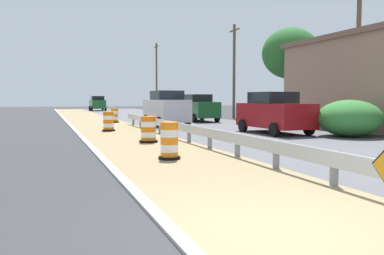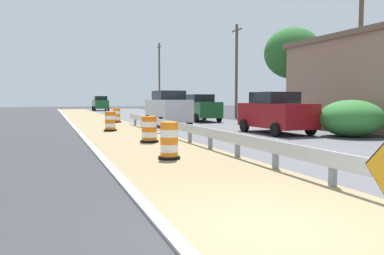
# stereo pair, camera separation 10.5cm
# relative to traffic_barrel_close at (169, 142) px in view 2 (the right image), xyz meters

# --- Properties ---
(ground_plane) EXTENTS (160.00, 160.00, 0.00)m
(ground_plane) POSITION_rel_traffic_barrel_close_xyz_m (-0.51, -6.33, -0.48)
(ground_plane) COLOR #333335
(median_dirt_strip) EXTENTS (3.92, 120.00, 0.01)m
(median_dirt_strip) POSITION_rel_traffic_barrel_close_xyz_m (0.25, -6.33, -0.48)
(median_dirt_strip) COLOR #8E7A56
(median_dirt_strip) RESTS_ON ground
(curb_near_edge) EXTENTS (0.20, 120.00, 0.11)m
(curb_near_edge) POSITION_rel_traffic_barrel_close_xyz_m (-1.81, -6.33, -0.48)
(curb_near_edge) COLOR #ADADA8
(curb_near_edge) RESTS_ON ground
(guardrail_median) EXTENTS (0.18, 41.78, 0.71)m
(guardrail_median) POSITION_rel_traffic_barrel_close_xyz_m (1.97, -5.48, 0.04)
(guardrail_median) COLOR #ADB2B7
(guardrail_median) RESTS_ON ground
(traffic_barrel_close) EXTENTS (0.63, 0.63, 1.06)m
(traffic_barrel_close) POSITION_rel_traffic_barrel_close_xyz_m (0.00, 0.00, 0.00)
(traffic_barrel_close) COLOR orange
(traffic_barrel_close) RESTS_ON ground
(traffic_barrel_mid) EXTENTS (0.73, 0.73, 1.03)m
(traffic_barrel_mid) POSITION_rel_traffic_barrel_close_xyz_m (0.50, 4.38, -0.02)
(traffic_barrel_mid) COLOR orange
(traffic_barrel_mid) RESTS_ON ground
(traffic_barrel_far) EXTENTS (0.69, 0.69, 1.03)m
(traffic_barrel_far) POSITION_rel_traffic_barrel_close_xyz_m (-0.15, 10.30, -0.02)
(traffic_barrel_far) COLOR orange
(traffic_barrel_far) RESTS_ON ground
(traffic_barrel_farther) EXTENTS (0.64, 0.64, 1.02)m
(traffic_barrel_farther) POSITION_rel_traffic_barrel_close_xyz_m (1.37, 17.52, -0.02)
(traffic_barrel_farther) COLOR orange
(traffic_barrel_farther) RESTS_ON ground
(car_lead_near_lane) EXTENTS (2.08, 4.37, 2.02)m
(car_lead_near_lane) POSITION_rel_traffic_barrel_close_xyz_m (3.60, 45.04, 0.53)
(car_lead_near_lane) COLOR #195128
(car_lead_near_lane) RESTS_ON ground
(car_trailing_near_lane) EXTENTS (2.26, 4.36, 2.04)m
(car_trailing_near_lane) POSITION_rel_traffic_barrel_close_xyz_m (7.31, 6.06, 0.54)
(car_trailing_near_lane) COLOR maroon
(car_trailing_near_lane) RESTS_ON ground
(car_lead_far_lane) EXTENTS (2.07, 4.58, 2.20)m
(car_lead_far_lane) POSITION_rel_traffic_barrel_close_xyz_m (3.86, 13.09, 0.62)
(car_lead_far_lane) COLOR silver
(car_lead_far_lane) RESTS_ON ground
(car_mid_far_lane) EXTENTS (2.05, 4.67, 2.02)m
(car_mid_far_lane) POSITION_rel_traffic_barrel_close_xyz_m (7.61, 17.05, 0.53)
(car_mid_far_lane) COLOR #195128
(car_mid_far_lane) RESTS_ON ground
(utility_pole_near) EXTENTS (0.24, 1.80, 8.41)m
(utility_pole_near) POSITION_rel_traffic_barrel_close_xyz_m (12.06, 5.67, 3.88)
(utility_pole_near) COLOR brown
(utility_pole_near) RESTS_ON ground
(utility_pole_mid) EXTENTS (0.24, 1.80, 8.13)m
(utility_pole_mid) POSITION_rel_traffic_barrel_close_xyz_m (12.34, 20.51, 3.74)
(utility_pole_mid) COLOR brown
(utility_pole_mid) RESTS_ON ground
(utility_pole_far) EXTENTS (0.24, 1.80, 9.36)m
(utility_pole_far) POSITION_rel_traffic_barrel_close_xyz_m (11.49, 42.81, 4.36)
(utility_pole_far) COLOR brown
(utility_pole_far) RESTS_ON ground
(bush_roadside) EXTENTS (2.87, 2.87, 1.67)m
(bush_roadside) POSITION_rel_traffic_barrel_close_xyz_m (9.61, 3.46, 0.35)
(bush_roadside) COLOR #337533
(bush_roadside) RESTS_ON ground
(tree_roadside) EXTENTS (4.07, 4.07, 6.80)m
(tree_roadside) POSITION_rel_traffic_barrel_close_xyz_m (13.42, 13.66, 4.47)
(tree_roadside) COLOR brown
(tree_roadside) RESTS_ON ground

